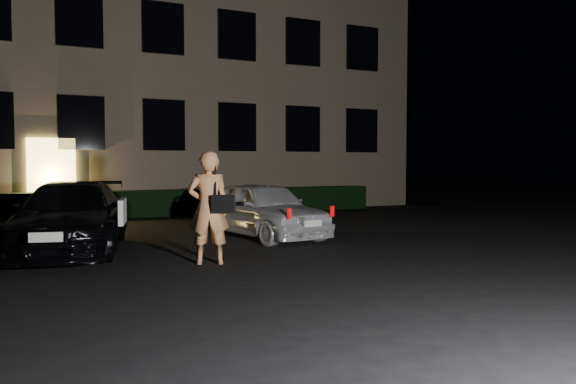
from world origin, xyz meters
name	(u,v)px	position (x,y,z in m)	size (l,w,h in m)	color
ground	(321,271)	(0.00, 0.00, 0.00)	(80.00, 80.00, 0.00)	black
building	(140,55)	(0.00, 14.99, 6.00)	(20.00, 8.11, 12.00)	#746553
hedge	(168,203)	(0.00, 10.50, 0.42)	(15.00, 0.70, 0.85)	black
sedan	(72,217)	(-3.45, 3.90, 0.68)	(2.92, 5.01, 1.36)	black
hatch	(264,209)	(0.76, 4.17, 0.66)	(2.15, 4.06, 1.32)	silver
man	(209,208)	(-1.42, 1.42, 0.97)	(0.82, 0.67, 1.94)	tan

